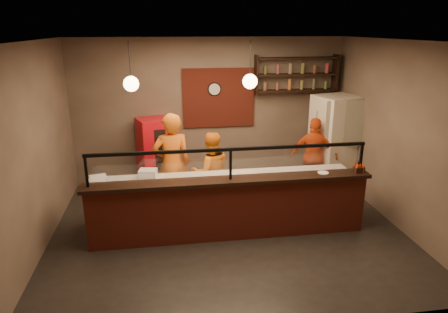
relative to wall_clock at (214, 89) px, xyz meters
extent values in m
plane|color=black|center=(-0.10, -2.46, -2.10)|extent=(6.00, 6.00, 0.00)
plane|color=#332C28|center=(-0.10, -2.46, 1.10)|extent=(6.00, 6.00, 0.00)
plane|color=#7A675A|center=(-0.10, 0.04, -0.50)|extent=(6.00, 0.00, 6.00)
plane|color=#7A675A|center=(-3.10, -2.46, -0.50)|extent=(0.00, 5.00, 5.00)
plane|color=#7A675A|center=(2.90, -2.46, -0.50)|extent=(0.00, 5.00, 5.00)
plane|color=#7A675A|center=(-0.10, -4.96, -0.50)|extent=(6.00, 0.00, 6.00)
cube|color=maroon|center=(0.10, 0.01, -0.20)|extent=(1.60, 0.04, 1.30)
cube|color=maroon|center=(-0.10, -2.76, -1.60)|extent=(4.60, 0.25, 1.00)
cube|color=black|center=(-0.10, -2.76, -1.07)|extent=(4.70, 0.37, 0.06)
cube|color=gray|center=(-0.10, -2.26, -1.68)|extent=(4.60, 0.75, 0.85)
cube|color=silver|center=(-0.10, -2.26, -1.23)|extent=(4.60, 0.75, 0.05)
cube|color=white|center=(-0.10, -2.76, -0.79)|extent=(4.40, 0.02, 0.50)
cube|color=black|center=(-0.10, -2.76, -0.54)|extent=(4.50, 0.05, 0.05)
cube|color=black|center=(-2.32, -2.76, -0.79)|extent=(0.04, 0.04, 0.50)
cube|color=black|center=(-0.10, -2.76, -0.79)|extent=(0.04, 0.04, 0.50)
cube|color=black|center=(2.12, -2.76, -0.79)|extent=(0.04, 0.04, 0.50)
cube|color=black|center=(1.80, -0.14, -0.05)|extent=(1.80, 0.28, 0.04)
cube|color=black|center=(1.80, -0.14, 0.30)|extent=(1.80, 0.28, 0.04)
cube|color=black|center=(1.80, -0.14, 0.65)|extent=(1.80, 0.28, 0.04)
cube|color=black|center=(0.90, -0.14, 0.30)|extent=(0.04, 0.28, 0.85)
cube|color=black|center=(2.70, -0.14, 0.30)|extent=(0.04, 0.28, 0.85)
cylinder|color=black|center=(0.00, 0.00, 0.00)|extent=(0.30, 0.04, 0.30)
cylinder|color=black|center=(-1.60, -2.26, 0.80)|extent=(0.01, 0.01, 0.60)
sphere|color=#FFCF8C|center=(-1.60, -2.26, 0.45)|extent=(0.24, 0.24, 0.24)
cylinder|color=black|center=(0.30, -2.26, 0.80)|extent=(0.01, 0.01, 0.60)
sphere|color=#FFCF8C|center=(0.30, -2.26, 0.45)|extent=(0.24, 0.24, 0.24)
imported|color=orange|center=(-1.01, -1.66, -1.13)|extent=(0.77, 0.56, 1.94)
imported|color=orange|center=(-0.29, -1.65, -1.32)|extent=(0.82, 0.68, 1.56)
imported|color=#DC4914|center=(1.95, -1.13, -1.28)|extent=(1.04, 0.70, 1.64)
cube|color=silver|center=(2.50, -0.85, -1.09)|extent=(1.03, 0.99, 2.03)
cube|color=red|center=(-1.34, -0.31, -1.32)|extent=(0.83, 0.79, 1.56)
cylinder|color=beige|center=(0.22, -2.23, -1.19)|extent=(0.58, 0.58, 0.01)
cube|color=white|center=(-2.25, -2.24, -1.13)|extent=(0.32, 0.28, 0.13)
cube|color=silver|center=(-1.44, -2.09, -1.13)|extent=(0.34, 0.29, 0.15)
cube|color=white|center=(-2.25, -2.46, -1.13)|extent=(0.34, 0.30, 0.15)
cylinder|color=yellow|center=(-1.10, -2.33, -1.17)|extent=(0.34, 0.14, 0.06)
cube|color=black|center=(2.10, -2.77, -0.99)|extent=(0.17, 0.14, 0.09)
cylinder|color=black|center=(2.10, -2.73, -0.95)|extent=(0.05, 0.05, 0.18)
cylinder|color=white|center=(1.49, -2.73, -1.03)|extent=(0.19, 0.19, 0.01)
camera|label=1|loc=(-1.11, -8.69, 1.30)|focal=32.00mm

